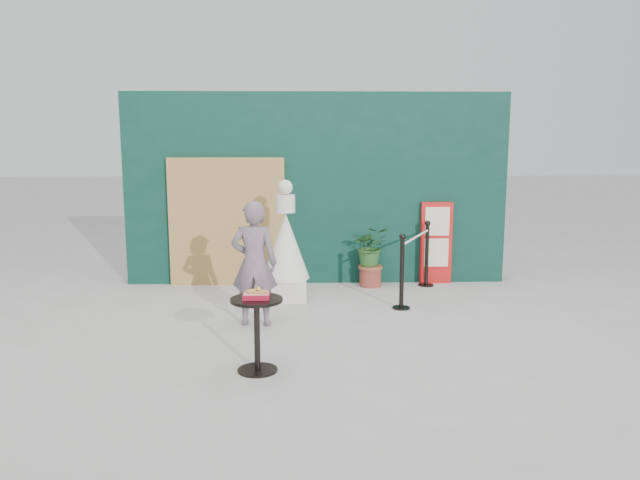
# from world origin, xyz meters

# --- Properties ---
(ground) EXTENTS (60.00, 60.00, 0.00)m
(ground) POSITION_xyz_m (0.00, 0.00, 0.00)
(ground) COLOR #ADAAA5
(ground) RESTS_ON ground
(back_wall) EXTENTS (6.00, 0.30, 3.00)m
(back_wall) POSITION_xyz_m (0.00, 3.15, 1.50)
(back_wall) COLOR #0A2F23
(back_wall) RESTS_ON ground
(bamboo_fence) EXTENTS (1.80, 0.08, 2.00)m
(bamboo_fence) POSITION_xyz_m (-1.40, 2.94, 1.00)
(bamboo_fence) COLOR tan
(bamboo_fence) RESTS_ON ground
(woman) EXTENTS (0.59, 0.42, 1.56)m
(woman) POSITION_xyz_m (-0.82, 0.80, 0.78)
(woman) COLOR slate
(woman) RESTS_ON ground
(menu_board) EXTENTS (0.50, 0.07, 1.30)m
(menu_board) POSITION_xyz_m (1.90, 2.95, 0.65)
(menu_board) COLOR red
(menu_board) RESTS_ON ground
(statue) EXTENTS (0.67, 0.67, 1.72)m
(statue) POSITION_xyz_m (-0.46, 2.03, 0.70)
(statue) COLOR silver
(statue) RESTS_ON ground
(cafe_table) EXTENTS (0.52, 0.52, 0.75)m
(cafe_table) POSITION_xyz_m (-0.69, -0.77, 0.50)
(cafe_table) COLOR black
(cafe_table) RESTS_ON ground
(food_basket) EXTENTS (0.26, 0.19, 0.11)m
(food_basket) POSITION_xyz_m (-0.68, -0.76, 0.79)
(food_basket) COLOR #AD122B
(food_basket) RESTS_ON cafe_table
(planter) EXTENTS (0.56, 0.48, 0.95)m
(planter) POSITION_xyz_m (0.84, 2.77, 0.55)
(planter) COLOR brown
(planter) RESTS_ON ground
(stanchion_barrier) EXTENTS (0.84, 1.54, 1.03)m
(stanchion_barrier) POSITION_xyz_m (1.42, 2.12, 0.49)
(stanchion_barrier) COLOR black
(stanchion_barrier) RESTS_ON ground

